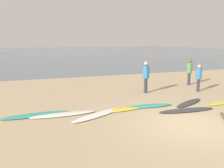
{
  "coord_description": "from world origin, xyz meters",
  "views": [
    {
      "loc": [
        -5.59,
        -6.63,
        2.96
      ],
      "look_at": [
        -0.84,
        5.68,
        0.6
      ],
      "focal_mm": 38.67,
      "sensor_mm": 36.0,
      "label": 1
    }
  ],
  "objects_px": {
    "surfboard_4": "(149,106)",
    "surfboard_5": "(187,110)",
    "person_2": "(146,74)",
    "surfboard_6": "(189,103)",
    "person_0": "(199,76)",
    "surfboard_2": "(98,115)",
    "surfboard_1": "(64,114)",
    "surfboard_3": "(121,109)",
    "surfboard_0": "(36,115)",
    "person_1": "(189,70)",
    "surfboard_7": "(224,102)"
  },
  "relations": [
    {
      "from": "surfboard_2",
      "to": "surfboard_4",
      "type": "distance_m",
      "value": 2.6
    },
    {
      "from": "surfboard_0",
      "to": "person_0",
      "type": "bearing_deg",
      "value": 5.97
    },
    {
      "from": "surfboard_7",
      "to": "person_0",
      "type": "bearing_deg",
      "value": 65.04
    },
    {
      "from": "surfboard_2",
      "to": "surfboard_0",
      "type": "bearing_deg",
      "value": 132.52
    },
    {
      "from": "person_2",
      "to": "surfboard_4",
      "type": "bearing_deg",
      "value": 49.68
    },
    {
      "from": "surfboard_1",
      "to": "person_0",
      "type": "xyz_separation_m",
      "value": [
        8.29,
        1.87,
        0.89
      ]
    },
    {
      "from": "person_0",
      "to": "person_1",
      "type": "relative_size",
      "value": 0.91
    },
    {
      "from": "surfboard_4",
      "to": "person_1",
      "type": "relative_size",
      "value": 1.3
    },
    {
      "from": "surfboard_3",
      "to": "surfboard_7",
      "type": "relative_size",
      "value": 1.1
    },
    {
      "from": "surfboard_5",
      "to": "surfboard_0",
      "type": "bearing_deg",
      "value": 170.01
    },
    {
      "from": "surfboard_4",
      "to": "surfboard_5",
      "type": "distance_m",
      "value": 1.68
    },
    {
      "from": "surfboard_1",
      "to": "person_2",
      "type": "distance_m",
      "value": 5.9
    },
    {
      "from": "surfboard_0",
      "to": "surfboard_5",
      "type": "height_order",
      "value": "same"
    },
    {
      "from": "surfboard_5",
      "to": "person_2",
      "type": "relative_size",
      "value": 1.43
    },
    {
      "from": "surfboard_3",
      "to": "surfboard_4",
      "type": "height_order",
      "value": "surfboard_4"
    },
    {
      "from": "surfboard_0",
      "to": "surfboard_3",
      "type": "xyz_separation_m",
      "value": [
        3.49,
        -0.5,
        -0.0
      ]
    },
    {
      "from": "surfboard_0",
      "to": "person_0",
      "type": "distance_m",
      "value": 9.52
    },
    {
      "from": "surfboard_1",
      "to": "surfboard_7",
      "type": "distance_m",
      "value": 7.63
    },
    {
      "from": "person_0",
      "to": "surfboard_7",
      "type": "bearing_deg",
      "value": -9.2
    },
    {
      "from": "surfboard_6",
      "to": "surfboard_0",
      "type": "bearing_deg",
      "value": 148.51
    },
    {
      "from": "surfboard_0",
      "to": "surfboard_6",
      "type": "xyz_separation_m",
      "value": [
        7.02,
        -0.62,
        -0.0
      ]
    },
    {
      "from": "surfboard_3",
      "to": "surfboard_7",
      "type": "distance_m",
      "value": 5.2
    },
    {
      "from": "surfboard_0",
      "to": "person_1",
      "type": "xyz_separation_m",
      "value": [
        10.27,
        3.51,
        0.99
      ]
    },
    {
      "from": "surfboard_0",
      "to": "surfboard_3",
      "type": "distance_m",
      "value": 3.53
    },
    {
      "from": "surfboard_0",
      "to": "surfboard_1",
      "type": "xyz_separation_m",
      "value": [
        1.07,
        -0.34,
        0.01
      ]
    },
    {
      "from": "surfboard_1",
      "to": "person_2",
      "type": "height_order",
      "value": "person_2"
    },
    {
      "from": "person_0",
      "to": "surfboard_0",
      "type": "bearing_deg",
      "value": -75.14
    },
    {
      "from": "surfboard_5",
      "to": "surfboard_6",
      "type": "distance_m",
      "value": 1.36
    },
    {
      "from": "surfboard_1",
      "to": "surfboard_3",
      "type": "xyz_separation_m",
      "value": [
        2.42,
        -0.16,
        -0.01
      ]
    },
    {
      "from": "surfboard_3",
      "to": "person_1",
      "type": "xyz_separation_m",
      "value": [
        6.78,
        4.01,
        0.99
      ]
    },
    {
      "from": "surfboard_1",
      "to": "person_1",
      "type": "height_order",
      "value": "person_1"
    },
    {
      "from": "surfboard_2",
      "to": "person_2",
      "type": "height_order",
      "value": "person_2"
    },
    {
      "from": "person_1",
      "to": "surfboard_3",
      "type": "bearing_deg",
      "value": -43.21
    },
    {
      "from": "surfboard_4",
      "to": "person_1",
      "type": "height_order",
      "value": "person_1"
    },
    {
      "from": "surfboard_5",
      "to": "surfboard_4",
      "type": "bearing_deg",
      "value": 140.05
    },
    {
      "from": "surfboard_4",
      "to": "surfboard_5",
      "type": "xyz_separation_m",
      "value": [
        1.19,
        -1.18,
        -0.0
      ]
    },
    {
      "from": "person_0",
      "to": "surfboard_2",
      "type": "bearing_deg",
      "value": -65.62
    },
    {
      "from": "surfboard_0",
      "to": "person_1",
      "type": "distance_m",
      "value": 10.9
    },
    {
      "from": "surfboard_1",
      "to": "surfboard_2",
      "type": "relative_size",
      "value": 1.0
    },
    {
      "from": "person_0",
      "to": "surfboard_3",
      "type": "bearing_deg",
      "value": -65.33
    },
    {
      "from": "surfboard_5",
      "to": "person_0",
      "type": "bearing_deg",
      "value": 48.77
    },
    {
      "from": "surfboard_6",
      "to": "surfboard_7",
      "type": "bearing_deg",
      "value": -43.86
    },
    {
      "from": "surfboard_6",
      "to": "person_0",
      "type": "xyz_separation_m",
      "value": [
        2.34,
        2.14,
        0.9
      ]
    },
    {
      "from": "surfboard_4",
      "to": "person_2",
      "type": "height_order",
      "value": "person_2"
    },
    {
      "from": "surfboard_5",
      "to": "surfboard_6",
      "type": "relative_size",
      "value": 1.14
    },
    {
      "from": "surfboard_1",
      "to": "person_0",
      "type": "height_order",
      "value": "person_0"
    },
    {
      "from": "surfboard_4",
      "to": "person_2",
      "type": "distance_m",
      "value": 3.21
    },
    {
      "from": "surfboard_0",
      "to": "surfboard_7",
      "type": "bearing_deg",
      "value": -10.72
    },
    {
      "from": "surfboard_3",
      "to": "surfboard_4",
      "type": "bearing_deg",
      "value": -2.11
    },
    {
      "from": "surfboard_4",
      "to": "person_2",
      "type": "relative_size",
      "value": 1.25
    }
  ]
}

